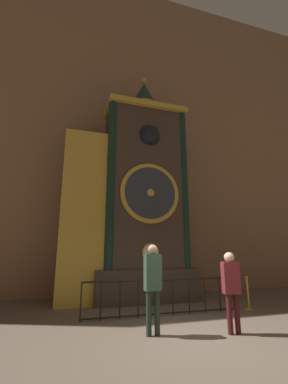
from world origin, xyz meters
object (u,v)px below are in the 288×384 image
(clock_tower, at_px, (131,198))
(stanchion_post, at_px, (248,299))
(visitor_far, at_px, (231,283))
(visitor_near, at_px, (153,279))

(clock_tower, distance_m, stanchion_post, 4.97)
(clock_tower, xyz_separation_m, visitor_far, (1.20, -4.03, -2.58))
(visitor_near, relative_size, visitor_far, 1.10)
(clock_tower, relative_size, visitor_far, 5.36)
(visitor_near, bearing_deg, visitor_far, -13.03)
(visitor_near, xyz_separation_m, visitor_far, (1.63, -0.39, -0.09))
(clock_tower, height_order, visitor_near, clock_tower)
(visitor_far, bearing_deg, clock_tower, 120.56)
(visitor_near, xyz_separation_m, stanchion_post, (3.44, 1.41, -0.78))
(visitor_far, height_order, stanchion_post, visitor_far)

